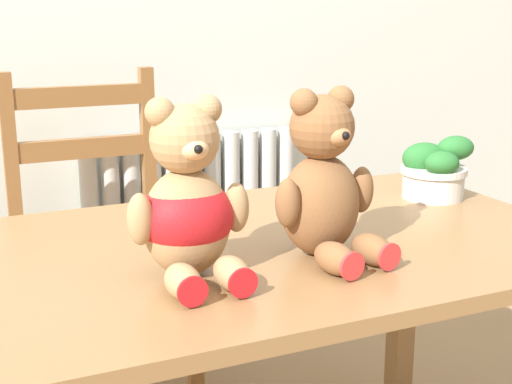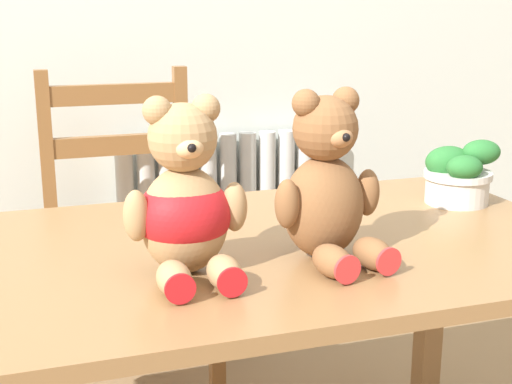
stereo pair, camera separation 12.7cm
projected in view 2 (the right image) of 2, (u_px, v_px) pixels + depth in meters
The scene contains 6 objects.
radiator at pixel (229, 247), 2.56m from camera, with size 0.79×0.10×0.75m.
dining_table at pixel (204, 292), 1.41m from camera, with size 1.59×0.79×0.72m.
wooden_chair_behind at pixel (127, 245), 2.12m from camera, with size 0.45×0.44×1.00m.
teddy_bear_left at pixel (185, 205), 1.23m from camera, with size 0.22×0.22×0.32m.
teddy_bear_right at pixel (327, 187), 1.31m from camera, with size 0.22×0.24×0.32m.
potted_plant at pixel (459, 175), 1.70m from camera, with size 0.18×0.16×0.15m.
Camera 2 is at (-0.31, -0.88, 1.18)m, focal length 50.00 mm.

